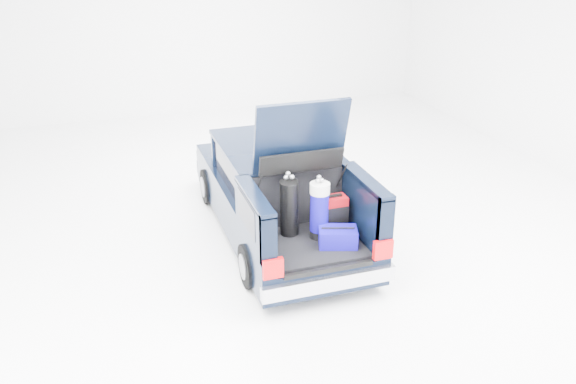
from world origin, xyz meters
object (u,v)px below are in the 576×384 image
object	(u,v)px
black_golf_bag	(289,208)
blue_duffel	(338,237)
red_suitcase	(334,215)
blue_golf_bag	(319,210)
car	(276,191)

from	to	relation	value
black_golf_bag	blue_duffel	bearing A→B (deg)	-19.67
red_suitcase	blue_duffel	xyz separation A→B (m)	(-0.08, -0.35, -0.15)
black_golf_bag	blue_golf_bag	size ratio (longest dim) A/B	1.02
car	black_golf_bag	xyz separation A→B (m)	(-0.21, -1.29, 0.34)
black_golf_bag	red_suitcase	bearing A→B (deg)	10.11
red_suitcase	black_golf_bag	size ratio (longest dim) A/B	0.62
car	blue_duffel	bearing A→B (deg)	-79.90
car	blue_duffel	size ratio (longest dim) A/B	7.96
red_suitcase	blue_duffel	distance (m)	0.38
blue_golf_bag	blue_duffel	distance (m)	0.44
black_golf_bag	blue_golf_bag	distance (m)	0.41
red_suitcase	blue_duffel	world-z (taller)	red_suitcase
blue_duffel	black_golf_bag	bearing A→B (deg)	155.50
red_suitcase	black_golf_bag	bearing A→B (deg)	166.47
red_suitcase	blue_golf_bag	size ratio (longest dim) A/B	0.64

